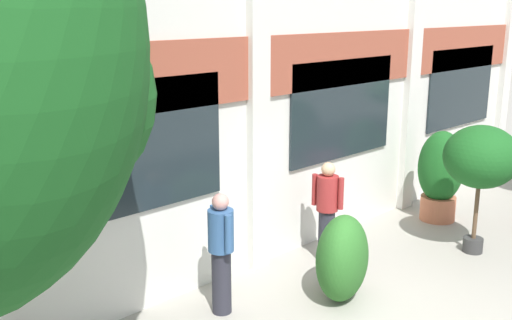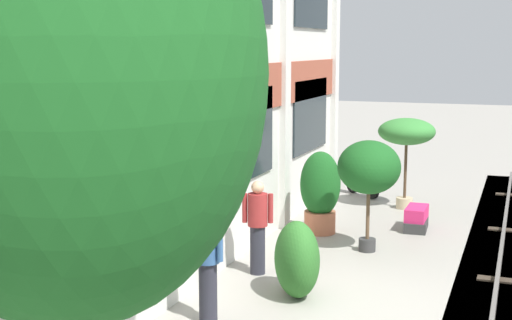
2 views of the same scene
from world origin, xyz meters
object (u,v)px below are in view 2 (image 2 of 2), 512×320
object	(u,v)px
scooter_near_curb	(361,179)
potted_plant_square_trough	(416,219)
broadleaf_tree	(71,85)
potted_plant_tall_urn	(369,169)
topiary_hedge	(297,259)
resident_by_doorway	(208,262)
potted_plant_low_pan	(407,134)
potted_plant_ribbed_drum	(320,188)
resident_watching_tracks	(258,224)

from	to	relation	value
scooter_near_curb	potted_plant_square_trough	bearing A→B (deg)	-15.72
broadleaf_tree	scooter_near_curb	world-z (taller)	broadleaf_tree
potted_plant_tall_urn	topiary_hedge	bearing A→B (deg)	169.86
broadleaf_tree	potted_plant_tall_urn	xyz separation A→B (m)	(7.57, -1.22, -1.93)
scooter_near_curb	resident_by_doorway	bearing A→B (deg)	-47.85
broadleaf_tree	topiary_hedge	xyz separation A→B (m)	(4.71, -0.71, -2.93)
scooter_near_curb	potted_plant_low_pan	bearing A→B (deg)	1.97
potted_plant_tall_urn	resident_by_doorway	bearing A→B (deg)	162.47
scooter_near_curb	broadleaf_tree	bearing A→B (deg)	-47.01
potted_plant_square_trough	potted_plant_tall_urn	world-z (taller)	potted_plant_tall_urn
broadleaf_tree	resident_by_doorway	world-z (taller)	broadleaf_tree
potted_plant_ribbed_drum	topiary_hedge	distance (m)	3.93
resident_watching_tracks	topiary_hedge	world-z (taller)	resident_watching_tracks
broadleaf_tree	potted_plant_tall_urn	bearing A→B (deg)	-9.18
potted_plant_tall_urn	resident_watching_tracks	size ratio (longest dim) A/B	1.31
scooter_near_curb	topiary_hedge	world-z (taller)	topiary_hedge
resident_by_doorway	topiary_hedge	bearing A→B (deg)	-14.95
potted_plant_low_pan	resident_watching_tracks	bearing A→B (deg)	165.29
broadleaf_tree	resident_watching_tracks	distance (m)	6.16
broadleaf_tree	potted_plant_low_pan	distance (m)	11.70
potted_plant_low_pan	resident_watching_tracks	world-z (taller)	potted_plant_low_pan
potted_plant_ribbed_drum	resident_watching_tracks	distance (m)	3.03
potted_plant_low_pan	scooter_near_curb	world-z (taller)	potted_plant_low_pan
potted_plant_square_trough	topiary_hedge	bearing A→B (deg)	166.57
potted_plant_ribbed_drum	potted_plant_low_pan	xyz separation A→B (m)	(2.93, -1.30, 0.86)
scooter_near_curb	resident_by_doorway	distance (m)	9.41
potted_plant_square_trough	scooter_near_curb	xyz separation A→B (m)	(3.09, 1.88, 0.20)
potted_plant_tall_urn	resident_by_doorway	distance (m)	4.59
potted_plant_ribbed_drum	resident_by_doorway	world-z (taller)	potted_plant_ribbed_drum
potted_plant_tall_urn	topiary_hedge	world-z (taller)	potted_plant_tall_urn
potted_plant_tall_urn	topiary_hedge	distance (m)	3.07
broadleaf_tree	potted_plant_tall_urn	distance (m)	7.91
potted_plant_square_trough	resident_watching_tracks	bearing A→B (deg)	152.02
potted_plant_low_pan	resident_by_doorway	distance (m)	8.43
potted_plant_ribbed_drum	potted_plant_square_trough	xyz separation A→B (m)	(0.99, -1.86, -0.72)
potted_plant_tall_urn	scooter_near_curb	bearing A→B (deg)	13.74
potted_plant_ribbed_drum	resident_by_doorway	bearing A→B (deg)	178.40
resident_by_doorway	potted_plant_low_pan	bearing A→B (deg)	5.38
resident_by_doorway	resident_watching_tracks	distance (m)	2.31
potted_plant_tall_urn	potted_plant_square_trough	bearing A→B (deg)	-18.02
potted_plant_ribbed_drum	resident_watching_tracks	xyz separation A→B (m)	(-3.01, 0.26, -0.08)
potted_plant_square_trough	resident_watching_tracks	xyz separation A→B (m)	(-4.00, 2.13, 0.64)
broadleaf_tree	resident_watching_tracks	world-z (taller)	broadleaf_tree
broadleaf_tree	topiary_hedge	size ratio (longest dim) A/B	5.00
potted_plant_square_trough	potted_plant_low_pan	size ratio (longest dim) A/B	0.44
potted_plant_tall_urn	potted_plant_low_pan	size ratio (longest dim) A/B	0.98
scooter_near_curb	topiary_hedge	bearing A→B (deg)	-41.83
resident_watching_tracks	topiary_hedge	bearing A→B (deg)	32.25
potted_plant_ribbed_drum	broadleaf_tree	bearing A→B (deg)	179.96
topiary_hedge	potted_plant_low_pan	bearing A→B (deg)	-4.98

